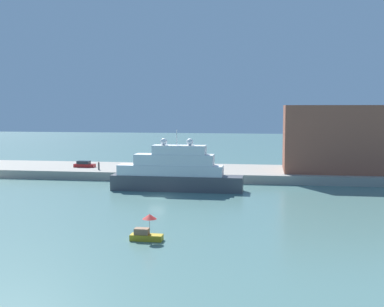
# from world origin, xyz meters

# --- Properties ---
(ground) EXTENTS (400.00, 400.00, 0.00)m
(ground) POSITION_xyz_m (0.00, 0.00, 0.00)
(ground) COLOR slate
(quay_dock) EXTENTS (110.00, 18.02, 1.71)m
(quay_dock) POSITION_xyz_m (0.00, 25.01, 0.85)
(quay_dock) COLOR gray
(quay_dock) RESTS_ON ground
(large_yacht) EXTENTS (23.08, 3.86, 10.72)m
(large_yacht) POSITION_xyz_m (1.64, 6.85, 3.16)
(large_yacht) COLOR #4C4C51
(large_yacht) RESTS_ON ground
(small_motorboat) EXTENTS (3.56, 1.56, 2.95)m
(small_motorboat) POSITION_xyz_m (4.56, -25.49, 1.05)
(small_motorboat) COLOR #B7991E
(small_motorboat) RESTS_ON ground
(harbor_building) EXTENTS (19.55, 13.26, 13.27)m
(harbor_building) POSITION_xyz_m (30.67, 24.89, 8.34)
(harbor_building) COLOR #93513D
(harbor_building) RESTS_ON quay_dock
(parked_car) EXTENTS (4.50, 1.69, 1.35)m
(parked_car) POSITION_xyz_m (-21.40, 23.40, 2.28)
(parked_car) COLOR #B21E1E
(parked_car) RESTS_ON quay_dock
(person_figure) EXTENTS (0.36, 0.36, 1.74)m
(person_figure) POSITION_xyz_m (-16.78, 19.55, 2.51)
(person_figure) COLOR #4C4C4C
(person_figure) RESTS_ON quay_dock
(mooring_bollard) EXTENTS (0.38, 0.38, 0.87)m
(mooring_bollard) POSITION_xyz_m (-2.30, 16.80, 2.14)
(mooring_bollard) COLOR black
(mooring_bollard) RESTS_ON quay_dock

